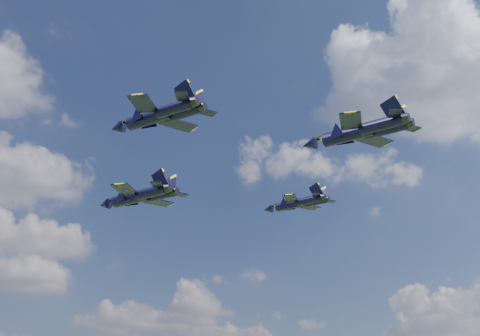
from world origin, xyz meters
name	(u,v)px	position (x,y,z in m)	size (l,w,h in m)	color
jet_lead	(129,198)	(-17.71, 16.87, 55.73)	(13.08, 17.75, 4.28)	black
jet_left	(146,119)	(-24.96, -9.77, 57.95)	(11.76, 15.89, 3.84)	black
jet_right	(289,205)	(11.00, 10.13, 57.25)	(10.49, 14.40, 3.44)	black
jet_slot	(345,135)	(1.09, -18.70, 57.84)	(12.56, 17.15, 4.11)	black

